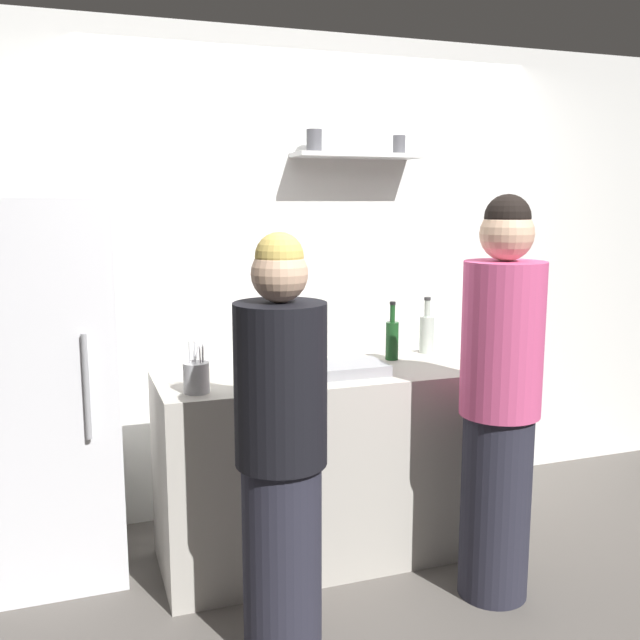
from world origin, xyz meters
name	(u,v)px	position (x,y,z in m)	size (l,w,h in m)	color
ground_plane	(413,604)	(0.00, 0.00, 0.00)	(5.28, 5.28, 0.00)	#59544F
back_wall_assembly	(318,275)	(0.00, 1.25, 1.30)	(4.80, 0.32, 2.60)	white
refrigerator	(47,390)	(-1.44, 0.85, 0.86)	(0.60, 0.68, 1.73)	white
counter	(320,465)	(-0.23, 0.55, 0.46)	(1.52, 0.60, 0.92)	#B7B2A8
baking_pan	(349,368)	(-0.12, 0.48, 0.94)	(0.34, 0.24, 0.05)	gray
utensil_holder	(196,377)	(-0.84, 0.38, 0.98)	(0.11, 0.11, 0.23)	#B2B2B7
wine_bottle_green_glass	(392,338)	(0.20, 0.69, 1.03)	(0.07, 0.07, 0.30)	#19471E
wine_bottle_dark_glass	(249,342)	(-0.52, 0.78, 1.04)	(0.06, 0.06, 0.33)	black
wine_bottle_pale_glass	(427,332)	(0.45, 0.78, 1.03)	(0.07, 0.07, 0.30)	#B2BFB2
water_bottle_plastic	(272,355)	(-0.47, 0.53, 1.02)	(0.08, 0.08, 0.24)	silver
person_blonde	(281,454)	(-0.62, -0.12, 0.79)	(0.34, 0.34, 1.61)	#262633
person_pink_top	(500,403)	(0.37, -0.04, 0.87)	(0.34, 0.34, 1.74)	#262633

